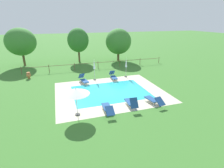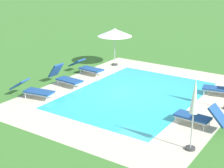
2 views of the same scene
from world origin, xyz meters
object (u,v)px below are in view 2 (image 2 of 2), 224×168
Objects in this scene: sun_lounger_south_mid at (65,78)px; sun_lounger_north_end at (87,67)px; sun_lounger_north_mid at (33,90)px; sun_lounger_north_far at (200,117)px; sun_lounger_north_near_steps at (224,88)px; patio_umbrella_closed_row_mid_west at (194,102)px; patio_umbrella_open_foreground at (115,33)px.

sun_lounger_north_end is at bearing -172.57° from sun_lounger_south_mid.
sun_lounger_north_mid is 7.22m from sun_lounger_north_far.
sun_lounger_north_near_steps is at bearing 112.11° from sun_lounger_south_mid.
patio_umbrella_closed_row_mid_west is at bearing 5.58° from sun_lounger_north_near_steps.
sun_lounger_north_near_steps is 1.05× the size of sun_lounger_south_mid.
sun_lounger_south_mid is at bearing 177.30° from sun_lounger_north_mid.
sun_lounger_north_end is 2.09m from sun_lounger_south_mid.
sun_lounger_north_near_steps is at bearing -177.30° from sun_lounger_north_far.
patio_umbrella_closed_row_mid_west reaches higher than sun_lounger_north_mid.
sun_lounger_north_far is 2.17m from patio_umbrella_closed_row_mid_west.
sun_lounger_south_mid is 7.88m from patio_umbrella_closed_row_mid_west.
patio_umbrella_open_foreground is (-6.35, 0.13, 1.55)m from sun_lounger_north_mid.
sun_lounger_north_near_steps reaches higher than sun_lounger_north_mid.
patio_umbrella_open_foreground reaches higher than sun_lounger_north_far.
sun_lounger_north_end is at bearing -84.29° from sun_lounger_north_near_steps.
sun_lounger_north_mid reaches higher than sun_lounger_north_end.
sun_lounger_north_far is at bearing 2.70° from sun_lounger_north_near_steps.
sun_lounger_north_near_steps is 0.90× the size of patio_umbrella_open_foreground.
patio_umbrella_closed_row_mid_west is at bearing 86.21° from sun_lounger_north_mid.
patio_umbrella_open_foreground reaches higher than sun_lounger_south_mid.
sun_lounger_north_far is at bearing 68.67° from sun_lounger_north_end.
sun_lounger_south_mid reaches higher than sun_lounger_north_near_steps.
patio_umbrella_open_foreground is at bearing 179.51° from sun_lounger_south_mid.
sun_lounger_south_mid reaches higher than sun_lounger_north_mid.
patio_umbrella_closed_row_mid_west is at bearing 11.32° from sun_lounger_north_far.
sun_lounger_north_near_steps is 1.01× the size of sun_lounger_north_far.
sun_lounger_south_mid is at bearing -108.95° from patio_umbrella_closed_row_mid_west.
sun_lounger_south_mid reaches higher than sun_lounger_north_far.
sun_lounger_north_near_steps is at bearing 95.71° from sun_lounger_north_end.
sun_lounger_north_far is 8.77m from patio_umbrella_open_foreground.
sun_lounger_south_mid is (2.78, -6.84, 0.01)m from sun_lounger_north_near_steps.
sun_lounger_north_far is 7.82m from sun_lounger_north_end.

